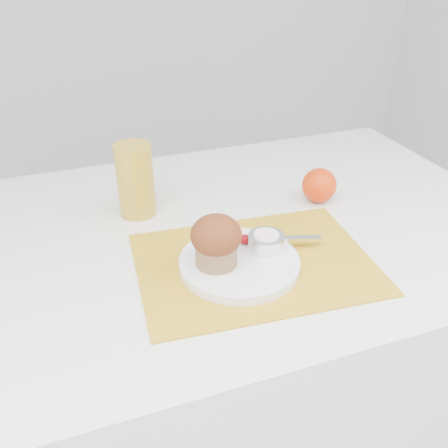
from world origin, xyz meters
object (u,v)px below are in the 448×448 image
object	(u,v)px
table	(234,354)
juice_glass	(135,180)
orange	(319,185)
muffin	(216,240)
plate	(239,263)

from	to	relation	value
table	juice_glass	world-z (taller)	juice_glass
orange	juice_glass	bearing A→B (deg)	167.74
table	juice_glass	size ratio (longest dim) A/B	7.69
juice_glass	muffin	size ratio (longest dim) A/B	1.66
muffin	orange	bearing A→B (deg)	30.37
muffin	table	bearing A→B (deg)	57.18
orange	muffin	world-z (taller)	muffin
orange	juice_glass	xyz separation A→B (m)	(-0.39, 0.09, 0.04)
plate	juice_glass	bearing A→B (deg)	115.69
juice_glass	muffin	xyz separation A→B (m)	(0.09, -0.26, -0.01)
table	orange	size ratio (longest dim) A/B	15.60
plate	muffin	size ratio (longest dim) A/B	2.31
orange	muffin	xyz separation A→B (m)	(-0.31, -0.18, 0.03)
orange	muffin	size ratio (longest dim) A/B	0.82
table	juice_glass	xyz separation A→B (m)	(-0.18, 0.12, 0.45)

